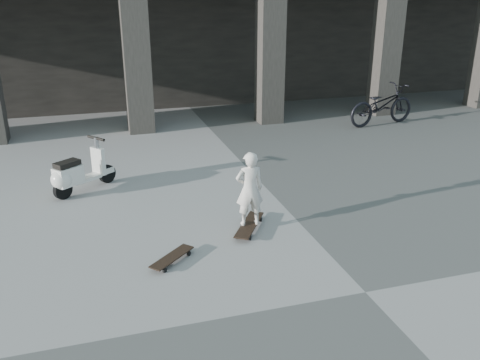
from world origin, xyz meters
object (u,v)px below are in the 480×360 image
object	(u,v)px
child	(250,189)
longboard	(249,225)
skateboard_spare	(172,258)
scooter	(74,175)
bicycle	(382,105)

from	to	relation	value
child	longboard	bearing A→B (deg)	2.90
skateboard_spare	scooter	bearing A→B (deg)	70.95
skateboard_spare	bicycle	xyz separation A→B (m)	(6.80, 5.87, 0.48)
bicycle	scooter	bearing A→B (deg)	99.65
child	bicycle	xyz separation A→B (m)	(5.48, 5.22, -0.13)
child	scooter	size ratio (longest dim) A/B	1.01
bicycle	skateboard_spare	bearing A→B (deg)	120.63
skateboard_spare	bicycle	world-z (taller)	bicycle
scooter	bicycle	size ratio (longest dim) A/B	0.55
scooter	child	bearing A→B (deg)	-79.50
child	scooter	world-z (taller)	child
longboard	skateboard_spare	distance (m)	1.47
longboard	skateboard_spare	size ratio (longest dim) A/B	1.37
longboard	scooter	size ratio (longest dim) A/B	0.82
skateboard_spare	child	xyz separation A→B (m)	(1.32, 0.65, 0.61)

